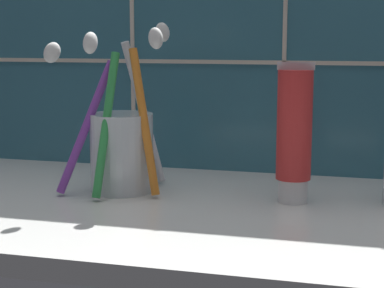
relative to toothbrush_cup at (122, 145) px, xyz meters
The scene contains 4 objects.
sink_counter 15.77cm from the toothbrush_cup, 15.37° to the right, with size 77.81×36.01×2.00cm, color silver.
tile_wall_backsplash 24.26cm from the toothbrush_cup, 45.82° to the left, with size 87.81×1.72×41.53cm.
toothbrush_cup is the anchor object (origin of this frame).
toothpaste_tube 18.82cm from the toothbrush_cup, ahead, with size 3.76×3.58×14.41cm.
Camera 1 is at (11.20, -60.96, 18.93)cm, focal length 60.00 mm.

